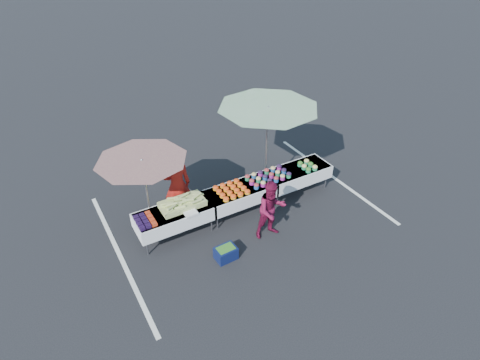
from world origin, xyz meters
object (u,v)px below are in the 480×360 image
table_center (240,193)px  vendor (177,185)px  table_left (174,216)px  table_right (297,174)px  customer (272,210)px  umbrella_left (143,167)px  storage_bin (226,253)px  umbrella_right (268,115)px

table_center → vendor: size_ratio=0.98×
table_left → table_center: same height
table_right → customer: (-1.61, -1.14, 0.18)m
customer → umbrella_left: umbrella_left is taller
storage_bin → customer: bearing=4.9°
storage_bin → table_left: bearing=114.9°
table_left → table_right: (3.60, 0.00, 0.00)m
table_center → umbrella_right: umbrella_right is taller
table_right → storage_bin: size_ratio=3.79×
umbrella_left → customer: bearing=-32.2°
table_right → umbrella_right: umbrella_right is taller
customer → table_right: bearing=41.0°
table_left → table_center: bearing=0.0°
customer → umbrella_right: 2.37m
customer → vendor: bearing=137.5°
table_left → storage_bin: (0.67, -1.30, -0.42)m
table_left → umbrella_left: umbrella_left is taller
umbrella_right → storage_bin: 3.52m
vendor → umbrella_left: (-0.84, -0.26, 0.95)m
storage_bin → table_center: bearing=46.8°
customer → table_left: bearing=156.0°
table_left → storage_bin: table_left is taller
vendor → umbrella_left: umbrella_left is taller
table_left → storage_bin: 1.52m
table_left → table_right: bearing=0.0°
customer → storage_bin: bearing=-167.1°
storage_bin → vendor: bearing=95.8°
table_center → table_right: size_ratio=1.00×
table_left → umbrella_right: (2.84, 0.40, 1.77)m
table_left → umbrella_left: bearing=138.3°
table_center → umbrella_right: bearing=21.1°
table_left → vendor: 0.85m
umbrella_right → storage_bin: (-2.17, -1.70, -2.19)m
vendor → storage_bin: vendor is taller
vendor → storage_bin: 2.13m
umbrella_left → storage_bin: (1.12, -1.70, -1.73)m
vendor → umbrella_left: bearing=25.9°
table_center → table_right: (1.80, 0.00, 0.00)m
table_left → vendor: bearing=59.5°
umbrella_left → storage_bin: bearing=-56.7°
table_center → umbrella_right: 2.09m
table_center → customer: 1.17m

